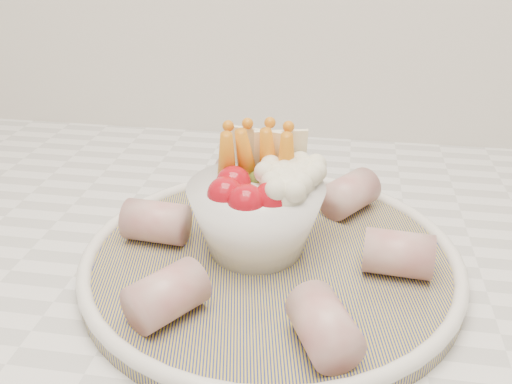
# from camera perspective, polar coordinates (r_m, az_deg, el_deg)

# --- Properties ---
(serving_platter) EXTENTS (0.37, 0.37, 0.02)m
(serving_platter) POSITION_cam_1_polar(r_m,az_deg,el_deg) (0.49, 1.53, -6.75)
(serving_platter) COLOR navy
(serving_platter) RESTS_ON kitchen_counter
(veggie_bowl) EXTENTS (0.11, 0.11, 0.10)m
(veggie_bowl) POSITION_cam_1_polar(r_m,az_deg,el_deg) (0.47, 0.35, -1.44)
(veggie_bowl) COLOR white
(veggie_bowl) RESTS_ON serving_platter
(cured_meat_rolls) EXTENTS (0.26, 0.27, 0.04)m
(cured_meat_rolls) POSITION_cam_1_polar(r_m,az_deg,el_deg) (0.47, 1.56, -4.51)
(cured_meat_rolls) COLOR #A84D4D
(cured_meat_rolls) RESTS_ON serving_platter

